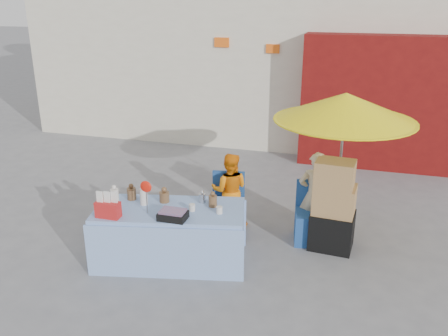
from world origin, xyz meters
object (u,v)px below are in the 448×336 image
(vendor_beige, at_px, (315,196))
(umbrella, at_px, (345,108))
(market_table, at_px, (170,234))
(chair_left, at_px, (227,214))
(box_stack, at_px, (333,209))
(chair_right, at_px, (312,224))
(vendor_orange, at_px, (230,190))

(vendor_beige, distance_m, umbrella, 1.29)
(market_table, distance_m, chair_left, 1.15)
(vendor_beige, bearing_deg, box_stack, 128.55)
(chair_left, xyz_separation_m, chair_right, (1.25, 0.00, 0.00))
(market_table, distance_m, box_stack, 2.22)
(market_table, xyz_separation_m, vendor_beige, (1.73, 1.18, 0.26))
(vendor_beige, relative_size, box_stack, 1.01)
(vendor_orange, height_order, umbrella, umbrella)
(vendor_beige, xyz_separation_m, umbrella, (0.30, 0.15, 1.25))
(vendor_orange, height_order, box_stack, box_stack)
(vendor_beige, height_order, box_stack, vendor_beige)
(chair_left, distance_m, vendor_beige, 1.32)
(vendor_beige, bearing_deg, chair_left, -2.93)
(market_table, relative_size, chair_left, 2.46)
(market_table, bearing_deg, vendor_orange, 55.69)
(box_stack, bearing_deg, chair_right, 157.42)
(chair_right, height_order, box_stack, box_stack)
(chair_left, bearing_deg, market_table, -123.58)
(box_stack, bearing_deg, umbrella, 86.05)
(chair_right, height_order, vendor_orange, vendor_orange)
(chair_left, height_order, box_stack, box_stack)
(umbrella, bearing_deg, vendor_beige, -153.43)
(market_table, bearing_deg, chair_left, 53.28)
(market_table, distance_m, vendor_beige, 2.11)
(chair_right, xyz_separation_m, vendor_beige, (0.00, 0.13, 0.39))
(umbrella, bearing_deg, chair_left, -169.62)
(umbrella, bearing_deg, vendor_orange, -174.47)
(market_table, height_order, chair_left, market_table)
(chair_right, bearing_deg, vendor_beige, 79.88)
(chair_left, relative_size, umbrella, 0.41)
(chair_right, distance_m, umbrella, 1.69)
(chair_left, relative_size, box_stack, 0.67)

